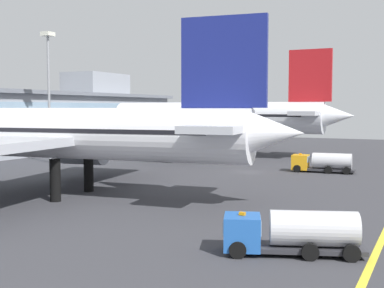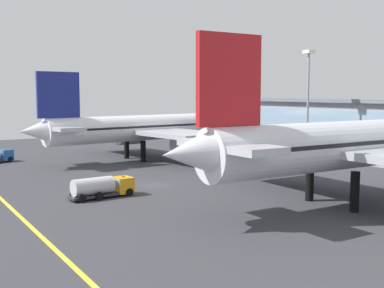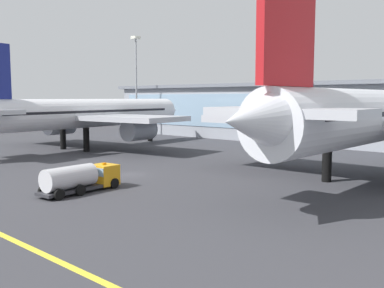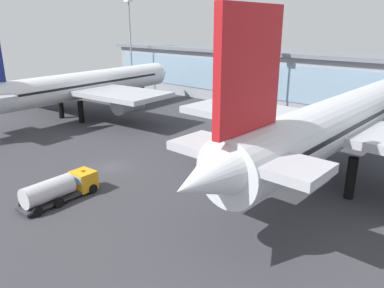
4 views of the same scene
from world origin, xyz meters
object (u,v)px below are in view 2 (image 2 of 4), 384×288
(airliner_near_right, at_px, (350,146))
(apron_light_mast_west, at_px, (207,85))
(apron_light_mast_centre, at_px, (308,90))
(airliner_near_left, at_px, (148,128))
(fuel_tanker_truck, at_px, (104,187))

(airliner_near_right, height_order, apron_light_mast_west, apron_light_mast_west)
(apron_light_mast_west, xyz_separation_m, apron_light_mast_centre, (41.67, -3.87, -1.57))
(airliner_near_left, distance_m, airliner_near_right, 52.49)
(fuel_tanker_truck, distance_m, apron_light_mast_west, 70.88)
(airliner_near_right, height_order, apron_light_mast_centre, apron_light_mast_centre)
(fuel_tanker_truck, bearing_deg, apron_light_mast_west, 39.95)
(airliner_near_left, xyz_separation_m, apron_light_mast_west, (-16.35, 26.09, 9.75))
(fuel_tanker_truck, bearing_deg, apron_light_mast_centre, 4.16)
(airliner_near_left, distance_m, apron_light_mast_west, 32.30)
(airliner_near_left, relative_size, apron_light_mast_west, 2.20)
(airliner_near_right, xyz_separation_m, apron_light_mast_centre, (-27.09, 19.55, 7.36))
(airliner_near_left, height_order, airliner_near_right, airliner_near_right)
(airliner_near_right, distance_m, fuel_tanker_truck, 32.97)
(fuel_tanker_truck, relative_size, apron_light_mast_centre, 0.41)
(fuel_tanker_truck, bearing_deg, airliner_near_left, 49.84)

